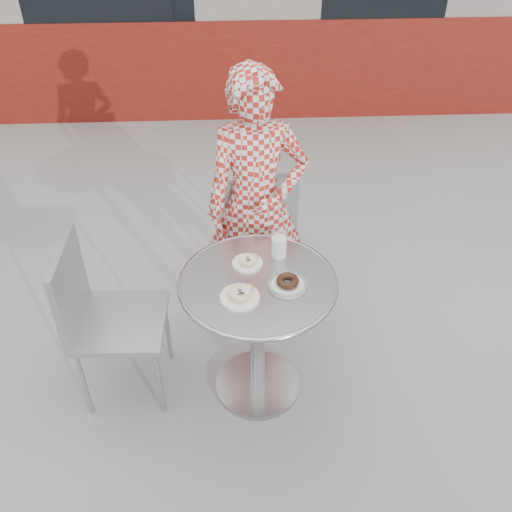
{
  "coord_description": "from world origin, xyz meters",
  "views": [
    {
      "loc": [
        -0.1,
        -2.04,
        2.62
      ],
      "look_at": [
        0.01,
        0.16,
        0.87
      ],
      "focal_mm": 40.0,
      "sensor_mm": 36.0,
      "label": 1
    }
  ],
  "objects_px": {
    "chair_left": "(124,348)",
    "plate_checker": "(287,283)",
    "bistro_table": "(258,310)",
    "seated_person": "(256,205)",
    "milk_cup": "(279,246)",
    "plate_far": "(248,261)",
    "chair_far": "(254,248)",
    "plate_near": "(240,295)"
  },
  "relations": [
    {
      "from": "chair_left",
      "to": "plate_near",
      "type": "relative_size",
      "value": 5.14
    },
    {
      "from": "chair_far",
      "to": "chair_left",
      "type": "relative_size",
      "value": 0.98
    },
    {
      "from": "chair_left",
      "to": "plate_checker",
      "type": "distance_m",
      "value": 1.01
    },
    {
      "from": "plate_far",
      "to": "plate_checker",
      "type": "relative_size",
      "value": 0.8
    },
    {
      "from": "chair_left",
      "to": "milk_cup",
      "type": "relative_size",
      "value": 7.32
    },
    {
      "from": "plate_far",
      "to": "plate_near",
      "type": "relative_size",
      "value": 0.81
    },
    {
      "from": "seated_person",
      "to": "plate_far",
      "type": "relative_size",
      "value": 10.51
    },
    {
      "from": "chair_far",
      "to": "chair_left",
      "type": "height_order",
      "value": "chair_left"
    },
    {
      "from": "seated_person",
      "to": "plate_far",
      "type": "height_order",
      "value": "seated_person"
    },
    {
      "from": "chair_left",
      "to": "plate_near",
      "type": "bearing_deg",
      "value": -103.35
    },
    {
      "from": "chair_left",
      "to": "plate_checker",
      "type": "bearing_deg",
      "value": -94.77
    },
    {
      "from": "milk_cup",
      "to": "plate_far",
      "type": "bearing_deg",
      "value": -159.23
    },
    {
      "from": "milk_cup",
      "to": "chair_far",
      "type": "bearing_deg",
      "value": 97.69
    },
    {
      "from": "chair_left",
      "to": "plate_far",
      "type": "bearing_deg",
      "value": -81.62
    },
    {
      "from": "bistro_table",
      "to": "chair_far",
      "type": "bearing_deg",
      "value": 88.72
    },
    {
      "from": "chair_far",
      "to": "seated_person",
      "type": "height_order",
      "value": "seated_person"
    },
    {
      "from": "bistro_table",
      "to": "chair_left",
      "type": "bearing_deg",
      "value": 175.54
    },
    {
      "from": "seated_person",
      "to": "plate_checker",
      "type": "height_order",
      "value": "seated_person"
    },
    {
      "from": "plate_near",
      "to": "milk_cup",
      "type": "bearing_deg",
      "value": 56.66
    },
    {
      "from": "plate_far",
      "to": "plate_checker",
      "type": "xyz_separation_m",
      "value": [
        0.18,
        -0.18,
        -0.0
      ]
    },
    {
      "from": "chair_far",
      "to": "plate_checker",
      "type": "relative_size",
      "value": 4.92
    },
    {
      "from": "bistro_table",
      "to": "chair_far",
      "type": "xyz_separation_m",
      "value": [
        0.02,
        0.92,
        -0.31
      ]
    },
    {
      "from": "plate_far",
      "to": "milk_cup",
      "type": "relative_size",
      "value": 1.16
    },
    {
      "from": "bistro_table",
      "to": "seated_person",
      "type": "relative_size",
      "value": 0.49
    },
    {
      "from": "chair_far",
      "to": "seated_person",
      "type": "relative_size",
      "value": 0.59
    },
    {
      "from": "chair_left",
      "to": "bistro_table",
      "type": "bearing_deg",
      "value": -92.77
    },
    {
      "from": "plate_far",
      "to": "plate_near",
      "type": "height_order",
      "value": "plate_near"
    },
    {
      "from": "chair_far",
      "to": "plate_checker",
      "type": "height_order",
      "value": "chair_far"
    },
    {
      "from": "chair_far",
      "to": "plate_checker",
      "type": "xyz_separation_m",
      "value": [
        0.12,
        -0.96,
        0.52
      ]
    },
    {
      "from": "chair_far",
      "to": "plate_near",
      "type": "bearing_deg",
      "value": 72.76
    },
    {
      "from": "plate_far",
      "to": "plate_checker",
      "type": "bearing_deg",
      "value": -44.24
    },
    {
      "from": "plate_far",
      "to": "milk_cup",
      "type": "distance_m",
      "value": 0.18
    },
    {
      "from": "seated_person",
      "to": "milk_cup",
      "type": "relative_size",
      "value": 12.17
    },
    {
      "from": "seated_person",
      "to": "plate_far",
      "type": "xyz_separation_m",
      "value": [
        -0.07,
        -0.52,
        0.0
      ]
    },
    {
      "from": "bistro_table",
      "to": "milk_cup",
      "type": "bearing_deg",
      "value": 59.39
    },
    {
      "from": "plate_far",
      "to": "seated_person",
      "type": "bearing_deg",
      "value": 82.5
    },
    {
      "from": "plate_checker",
      "to": "milk_cup",
      "type": "xyz_separation_m",
      "value": [
        -0.02,
        0.24,
        0.05
      ]
    },
    {
      "from": "chair_left",
      "to": "milk_cup",
      "type": "height_order",
      "value": "chair_left"
    },
    {
      "from": "bistro_table",
      "to": "plate_far",
      "type": "relative_size",
      "value": 5.2
    },
    {
      "from": "plate_near",
      "to": "bistro_table",
      "type": "bearing_deg",
      "value": 52.32
    },
    {
      "from": "plate_far",
      "to": "chair_left",
      "type": "bearing_deg",
      "value": -173.31
    },
    {
      "from": "chair_left",
      "to": "seated_person",
      "type": "bearing_deg",
      "value": -49.76
    }
  ]
}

